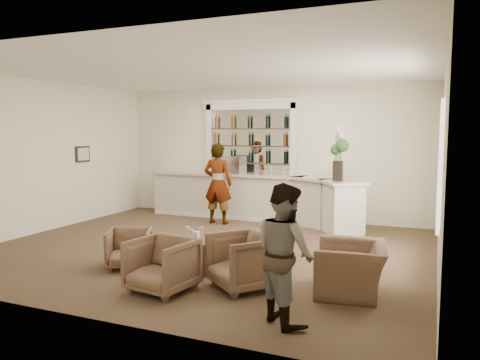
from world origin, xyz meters
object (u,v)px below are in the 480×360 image
at_px(bar_counter, 256,197).
at_px(cocktail_table, 193,257).
at_px(guest, 285,253).
at_px(flower_vase, 338,151).
at_px(armchair_right, 244,261).
at_px(armchair_far, 351,268).
at_px(sommelier, 218,184).
at_px(armchair_left, 129,248).
at_px(espresso_machine, 234,165).
at_px(armchair_center, 162,265).

height_order(bar_counter, cocktail_table, bar_counter).
height_order(guest, flower_vase, flower_vase).
distance_m(cocktail_table, armchair_right, 1.08).
xyz_separation_m(bar_counter, armchair_far, (3.06, -4.40, -0.23)).
bearing_deg(cocktail_table, sommelier, 110.02).
bearing_deg(sommelier, armchair_right, 117.67).
relative_size(bar_counter, sommelier, 2.98).
relative_size(guest, armchair_left, 2.32).
relative_size(sommelier, guest, 1.19).
height_order(cocktail_table, flower_vase, flower_vase).
bearing_deg(bar_counter, armchair_right, -71.01).
bearing_deg(sommelier, espresso_machine, -99.28).
relative_size(armchair_far, flower_vase, 0.92).
bearing_deg(guest, armchair_far, -71.91).
distance_m(cocktail_table, armchair_far, 2.42).
bearing_deg(armchair_center, armchair_right, 38.70).
bearing_deg(armchair_far, armchair_right, -82.80).
relative_size(armchair_left, armchair_center, 0.85).
relative_size(bar_counter, espresso_machine, 11.60).
bearing_deg(armchair_center, bar_counter, 106.24).
xyz_separation_m(armchair_right, armchair_far, (1.41, 0.40, -0.05)).
xyz_separation_m(bar_counter, armchair_right, (1.65, -4.79, -0.18)).
height_order(bar_counter, armchair_left, bar_counter).
bearing_deg(guest, cocktail_table, 7.35).
height_order(guest, armchair_left, guest).
distance_m(armchair_center, armchair_far, 2.58).
relative_size(armchair_far, espresso_machine, 2.13).
bearing_deg(armchair_right, armchair_far, 54.96).
relative_size(guest, armchair_center, 1.98).
xyz_separation_m(armchair_left, flower_vase, (2.58, 3.89, 1.46)).
height_order(armchair_left, armchair_far, armchair_far).
relative_size(cocktail_table, espresso_machine, 1.33).
xyz_separation_m(armchair_center, flower_vase, (1.47, 4.67, 1.41)).
height_order(armchair_left, armchair_center, armchair_center).
relative_size(espresso_machine, flower_vase, 0.43).
bearing_deg(armchair_left, cocktail_table, -19.18).
relative_size(sommelier, flower_vase, 1.69).
height_order(armchair_center, armchair_right, armchair_right).
bearing_deg(armchair_left, armchair_center, -62.55).
bearing_deg(armchair_left, bar_counter, 56.84).
height_order(cocktail_table, armchair_far, armchair_far).
bearing_deg(bar_counter, sommelier, -132.76).
bearing_deg(flower_vase, armchair_right, -96.73).
xyz_separation_m(sommelier, armchair_left, (0.25, -3.83, -0.64)).
xyz_separation_m(cocktail_table, espresso_machine, (-1.24, 4.43, 1.11)).
bearing_deg(armchair_far, armchair_left, -95.52).
xyz_separation_m(armchair_left, armchair_far, (3.51, 0.18, 0.02)).
bearing_deg(armchair_far, guest, -31.39).
relative_size(bar_counter, cocktail_table, 8.74).
bearing_deg(cocktail_table, armchair_center, -88.63).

